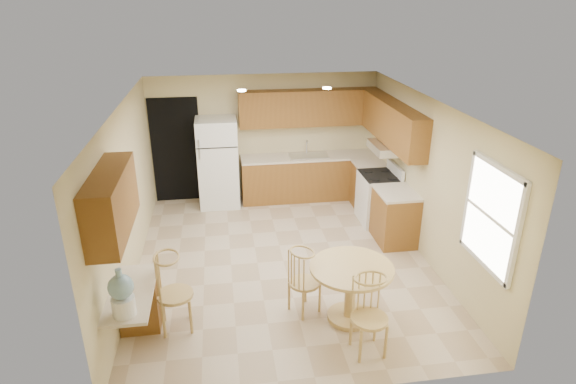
{
  "coord_description": "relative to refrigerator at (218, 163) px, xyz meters",
  "views": [
    {
      "loc": [
        -0.9,
        -6.56,
        3.95
      ],
      "look_at": [
        0.12,
        0.3,
        1.05
      ],
      "focal_mm": 30.0,
      "sensor_mm": 36.0,
      "label": 1
    }
  ],
  "objects": [
    {
      "name": "ceiling",
      "position": [
        0.95,
        -2.4,
        1.63
      ],
      "size": [
        4.5,
        5.5,
        0.02
      ],
      "primitive_type": "cube",
      "color": "white",
      "rests_on": "wall_back"
    },
    {
      "name": "sink",
      "position": [
        1.8,
        0.05,
        0.04
      ],
      "size": [
        0.78,
        0.44,
        0.01
      ],
      "primitive_type": "cube",
      "color": "silver",
      "rests_on": "counter_back"
    },
    {
      "name": "dining_table",
      "position": [
        1.6,
        -3.96,
        -0.36
      ],
      "size": [
        1.06,
        1.06,
        0.78
      ],
      "rotation": [
        0.0,
        0.0,
        0.28
      ],
      "color": "tan",
      "rests_on": "floor"
    },
    {
      "name": "floor",
      "position": [
        0.95,
        -2.4,
        -0.87
      ],
      "size": [
        5.5,
        5.5,
        0.0
      ],
      "primitive_type": "plane",
      "color": "tan",
      "rests_on": "ground"
    },
    {
      "name": "can_light_b",
      "position": [
        1.85,
        -1.2,
        1.61
      ],
      "size": [
        0.14,
        0.14,
        0.02
      ],
      "primitive_type": "cylinder",
      "color": "white",
      "rests_on": "ceiling"
    },
    {
      "name": "window",
      "position": [
        3.18,
        -4.25,
        0.63
      ],
      "size": [
        0.06,
        1.12,
        1.3
      ],
      "color": "white",
      "rests_on": "wall_right"
    },
    {
      "name": "wall_front",
      "position": [
        0.95,
        -5.15,
        0.38
      ],
      "size": [
        4.5,
        0.02,
        2.5
      ],
      "primitive_type": "cube",
      "color": "beige",
      "rests_on": "floor"
    },
    {
      "name": "upper_cab_left",
      "position": [
        -1.13,
        -4.0,
        0.98
      ],
      "size": [
        0.33,
        1.4,
        0.7
      ],
      "primitive_type": "cube",
      "color": "brown",
      "rests_on": "wall_left"
    },
    {
      "name": "desk_top",
      "position": [
        -1.05,
        -4.1,
        -0.12
      ],
      "size": [
        0.5,
        1.2,
        0.04
      ],
      "primitive_type": "cube",
      "color": "beige",
      "rests_on": "desk_pedestal"
    },
    {
      "name": "base_cab_right_a",
      "position": [
        2.9,
        -0.54,
        -0.44
      ],
      "size": [
        0.6,
        0.59,
        0.87
      ],
      "primitive_type": "cube",
      "color": "brown",
      "rests_on": "floor"
    },
    {
      "name": "desk_pedestal",
      "position": [
        -1.05,
        -3.72,
        -0.51
      ],
      "size": [
        0.48,
        0.42,
        0.72
      ],
      "primitive_type": "cube",
      "color": "brown",
      "rests_on": "floor"
    },
    {
      "name": "upper_cab_back",
      "position": [
        1.83,
        0.19,
        0.98
      ],
      "size": [
        2.75,
        0.33,
        0.7
      ],
      "primitive_type": "cube",
      "color": "brown",
      "rests_on": "wall_back"
    },
    {
      "name": "refrigerator",
      "position": [
        0.0,
        0.0,
        0.0
      ],
      "size": [
        0.77,
        0.75,
        1.75
      ],
      "color": "white",
      "rests_on": "floor"
    },
    {
      "name": "chair_table_a",
      "position": [
        1.05,
        -3.8,
        -0.32
      ],
      "size": [
        0.4,
        0.52,
        0.91
      ],
      "rotation": [
        0.0,
        0.0,
        -1.05
      ],
      "color": "tan",
      "rests_on": "floor"
    },
    {
      "name": "upper_cab_right",
      "position": [
        3.04,
        -1.19,
        0.98
      ],
      "size": [
        0.33,
        2.42,
        0.7
      ],
      "primitive_type": "cube",
      "color": "brown",
      "rests_on": "wall_right"
    },
    {
      "name": "counter_right_b",
      "position": [
        2.9,
        -2.0,
        0.02
      ],
      "size": [
        0.63,
        0.8,
        0.04
      ],
      "primitive_type": "cube",
      "color": "beige",
      "rests_on": "base_cab_right_b"
    },
    {
      "name": "range_hood",
      "position": [
        2.95,
        -1.22,
        0.55
      ],
      "size": [
        0.5,
        0.76,
        0.14
      ],
      "primitive_type": "cube",
      "color": "silver",
      "rests_on": "upper_cab_right"
    },
    {
      "name": "base_cab_back",
      "position": [
        1.83,
        0.05,
        -0.44
      ],
      "size": [
        2.75,
        0.6,
        0.87
      ],
      "primitive_type": "cube",
      "color": "brown",
      "rests_on": "floor"
    },
    {
      "name": "counter_back",
      "position": [
        1.83,
        0.05,
        0.02
      ],
      "size": [
        2.75,
        0.63,
        0.04
      ],
      "primitive_type": "cube",
      "color": "beige",
      "rests_on": "base_cab_back"
    },
    {
      "name": "wall_right",
      "position": [
        3.2,
        -2.4,
        0.38
      ],
      "size": [
        0.02,
        5.5,
        2.5
      ],
      "primitive_type": "cube",
      "color": "beige",
      "rests_on": "floor"
    },
    {
      "name": "counter_right_a",
      "position": [
        2.9,
        -0.54,
        0.02
      ],
      "size": [
        0.63,
        0.59,
        0.04
      ],
      "primitive_type": "cube",
      "color": "beige",
      "rests_on": "base_cab_right_a"
    },
    {
      "name": "can_light_a",
      "position": [
        0.45,
        -1.2,
        1.61
      ],
      "size": [
        0.14,
        0.14,
        0.02
      ],
      "primitive_type": "cylinder",
      "color": "white",
      "rests_on": "ceiling"
    },
    {
      "name": "chair_desk",
      "position": [
        -0.6,
        -3.91,
        -0.25
      ],
      "size": [
        0.45,
        0.59,
        1.03
      ],
      "rotation": [
        0.0,
        0.0,
        -1.46
      ],
      "color": "tan",
      "rests_on": "floor"
    },
    {
      "name": "wall_back",
      "position": [
        0.95,
        0.35,
        0.38
      ],
      "size": [
        4.5,
        0.02,
        2.5
      ],
      "primitive_type": "cube",
      "color": "beige",
      "rests_on": "floor"
    },
    {
      "name": "stove",
      "position": [
        2.88,
        -1.22,
        -0.4
      ],
      "size": [
        0.65,
        0.76,
        1.09
      ],
      "color": "white",
      "rests_on": "floor"
    },
    {
      "name": "water_crock",
      "position": [
        -1.05,
        -4.52,
        0.15
      ],
      "size": [
        0.27,
        0.27,
        0.55
      ],
      "color": "white",
      "rests_on": "desk_top"
    },
    {
      "name": "chair_table_b",
      "position": [
        1.65,
        -4.69,
        -0.27
      ],
      "size": [
        0.43,
        0.43,
        0.98
      ],
      "rotation": [
        0.0,
        0.0,
        3.22
      ],
      "color": "tan",
      "rests_on": "floor"
    },
    {
      "name": "doorway",
      "position": [
        -0.8,
        0.34,
        0.18
      ],
      "size": [
        0.9,
        0.02,
        2.1
      ],
      "primitive_type": "cube",
      "color": "black",
      "rests_on": "floor"
    },
    {
      "name": "wall_left",
      "position": [
        -1.3,
        -2.4,
        0.38
      ],
      "size": [
        0.02,
        5.5,
        2.5
      ],
      "primitive_type": "cube",
      "color": "beige",
      "rests_on": "floor"
    },
    {
      "name": "base_cab_right_b",
      "position": [
        2.9,
        -2.0,
        -0.44
      ],
      "size": [
        0.6,
        0.8,
        0.87
      ],
      "primitive_type": "cube",
      "color": "brown",
      "rests_on": "floor"
    }
  ]
}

